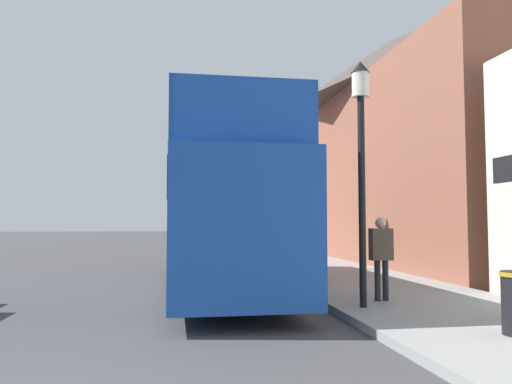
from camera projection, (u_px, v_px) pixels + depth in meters
ground_plane at (137, 258)px, 23.77m from camera, size 144.00×144.00×0.00m
sidewalk at (288, 259)px, 21.85m from camera, size 3.99×108.00×0.14m
brick_terrace_rear at (395, 148)px, 22.86m from camera, size 6.00×20.98×10.18m
tour_bus at (218, 215)px, 12.72m from camera, size 2.51×10.52×4.01m
parked_car_ahead_of_bus at (220, 247)px, 20.61m from camera, size 1.95×4.47×1.45m
pedestrian_third at (381, 250)px, 9.83m from camera, size 0.43×0.24×1.64m
lamp_post_nearest at (361, 135)px, 9.22m from camera, size 0.35×0.35×4.54m
lamp_post_second at (282, 164)px, 16.63m from camera, size 0.35×0.35×5.10m
lamp_post_third at (246, 190)px, 23.94m from camera, size 0.35×0.35×4.44m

